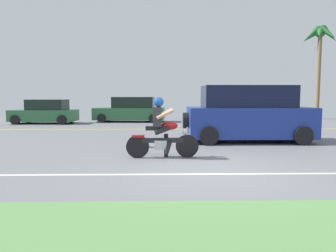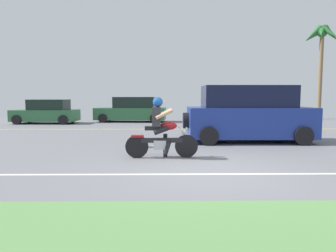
{
  "view_description": "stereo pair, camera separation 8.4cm",
  "coord_description": "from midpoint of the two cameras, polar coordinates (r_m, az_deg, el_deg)",
  "views": [
    {
      "loc": [
        -1.01,
        -6.78,
        1.63
      ],
      "look_at": [
        -0.79,
        4.09,
        0.6
      ],
      "focal_mm": 33.44,
      "sensor_mm": 36.0,
      "label": 1
    },
    {
      "loc": [
        -0.92,
        -6.79,
        1.63
      ],
      "look_at": [
        -0.79,
        4.09,
        0.6
      ],
      "focal_mm": 33.44,
      "sensor_mm": 36.0,
      "label": 2
    }
  ],
  "objects": [
    {
      "name": "ground",
      "position": [
        9.97,
        4.88,
        -4.16
      ],
      "size": [
        56.0,
        30.0,
        0.04
      ],
      "primitive_type": "cube",
      "color": "slate"
    },
    {
      "name": "lane_line_near",
      "position": [
        6.71,
        7.68,
        -8.69
      ],
      "size": [
        50.4,
        0.12,
        0.01
      ],
      "primitive_type": "cube",
      "color": "silver",
      "rests_on": "ground"
    },
    {
      "name": "lane_line_far",
      "position": [
        15.68,
        2.84,
        -0.57
      ],
      "size": [
        50.4,
        0.12,
        0.01
      ],
      "primitive_type": "cube",
      "color": "yellow",
      "rests_on": "ground"
    },
    {
      "name": "motorcyclist",
      "position": [
        8.32,
        -0.99,
        -1.14
      ],
      "size": [
        1.94,
        0.63,
        1.62
      ],
      "color": "black",
      "rests_on": "ground"
    },
    {
      "name": "suv_nearby",
      "position": [
        11.71,
        14.6,
        2.01
      ],
      "size": [
        4.61,
        2.14,
        2.02
      ],
      "color": "navy",
      "rests_on": "ground"
    },
    {
      "name": "parked_car_0",
      "position": [
        20.36,
        -21.16,
        2.36
      ],
      "size": [
        3.86,
        1.94,
        1.45
      ],
      "color": "#2D663D",
      "rests_on": "ground"
    },
    {
      "name": "parked_car_1",
      "position": [
        20.41,
        -6.47,
        2.88
      ],
      "size": [
        4.59,
        2.18,
        1.6
      ],
      "color": "#2D663D",
      "rests_on": "ground"
    },
    {
      "name": "palm_tree_0",
      "position": [
        25.56,
        26.3,
        13.7
      ],
      "size": [
        2.63,
        2.55,
        6.74
      ],
      "color": "brown",
      "rests_on": "ground"
    }
  ]
}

